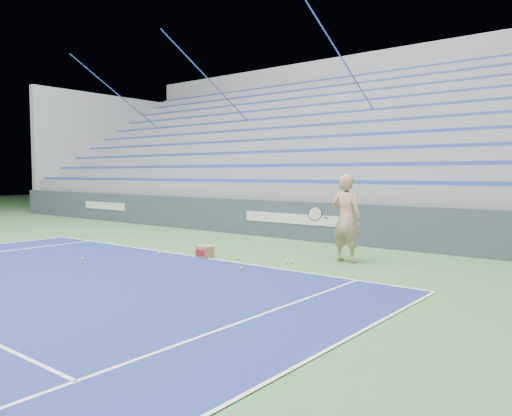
% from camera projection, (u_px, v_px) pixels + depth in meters
% --- Properties ---
extents(sponsor_barrier, '(30.00, 0.32, 1.10)m').
position_uv_depth(sponsor_barrier, '(293.00, 220.00, 14.44)').
color(sponsor_barrier, '#364152').
rests_on(sponsor_barrier, ground).
extents(bleachers, '(31.00, 9.15, 7.30)m').
position_uv_depth(bleachers, '(379.00, 161.00, 18.77)').
color(bleachers, gray).
rests_on(bleachers, ground).
extents(tennis_player, '(0.95, 0.85, 1.88)m').
position_uv_depth(tennis_player, '(346.00, 218.00, 10.64)').
color(tennis_player, tan).
rests_on(tennis_player, ground).
extents(ball_box, '(0.38, 0.30, 0.27)m').
position_uv_depth(ball_box, '(205.00, 252.00, 11.22)').
color(ball_box, '#9D714C').
rests_on(ball_box, ground).
extents(tennis_ball_0, '(0.07, 0.07, 0.07)m').
position_uv_depth(tennis_ball_0, '(287.00, 261.00, 10.57)').
color(tennis_ball_0, '#B1E32E').
rests_on(tennis_ball_0, ground).
extents(tennis_ball_1, '(0.07, 0.07, 0.07)m').
position_uv_depth(tennis_ball_1, '(292.00, 262.00, 10.53)').
color(tennis_ball_1, '#B1E32E').
rests_on(tennis_ball_1, ground).
extents(tennis_ball_2, '(0.07, 0.07, 0.07)m').
position_uv_depth(tennis_ball_2, '(83.00, 259.00, 10.89)').
color(tennis_ball_2, '#B1E32E').
rests_on(tennis_ball_2, ground).
extents(tennis_ball_3, '(0.07, 0.07, 0.07)m').
position_uv_depth(tennis_ball_3, '(238.00, 259.00, 10.92)').
color(tennis_ball_3, '#B1E32E').
rests_on(tennis_ball_3, ground).
extents(tennis_ball_4, '(0.07, 0.07, 0.07)m').
position_uv_depth(tennis_ball_4, '(241.00, 268.00, 9.80)').
color(tennis_ball_4, '#B1E32E').
rests_on(tennis_ball_4, ground).
extents(tennis_ball_5, '(0.07, 0.07, 0.07)m').
position_uv_depth(tennis_ball_5, '(159.00, 254.00, 11.55)').
color(tennis_ball_5, '#B1E32E').
rests_on(tennis_ball_5, ground).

